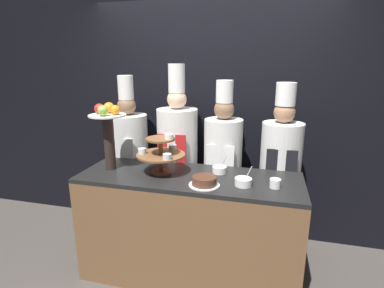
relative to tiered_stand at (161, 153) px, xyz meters
The scene contains 12 objects.
wall_back 0.95m from the tiered_stand, 74.31° to the left, with size 10.00×0.06×2.80m.
buffet_counter 0.71m from the tiered_stand, ahead, with size 1.86×0.65×0.96m.
tiered_stand is the anchor object (origin of this frame).
fruit_pedestal 0.52m from the tiered_stand, behind, with size 0.32×0.32×0.58m.
cake_round 0.47m from the tiered_stand, 23.23° to the right, with size 0.24×0.24×0.07m.
cup_white 0.96m from the tiered_stand, ahead, with size 0.08×0.08×0.07m.
serving_bowl_near 0.73m from the tiered_stand, ahead, with size 0.13×0.13×0.16m.
serving_bowl_far 0.52m from the tiered_stand, 14.66° to the left, with size 0.12×0.12×0.16m.
chef_left 0.76m from the tiered_stand, 137.76° to the left, with size 0.40×0.40×1.76m.
chef_center_left 0.52m from the tiered_stand, 91.04° to the left, with size 0.40×0.40×1.87m.
chef_center_right 0.70m from the tiered_stand, 47.50° to the left, with size 0.37×0.37×1.72m.
chef_right 1.13m from the tiered_stand, 26.41° to the left, with size 0.38×0.38×1.71m.
Camera 1 is at (0.61, -1.95, 1.87)m, focal length 28.00 mm.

